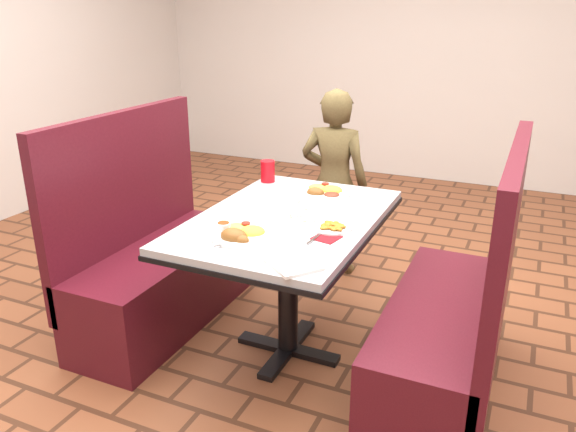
% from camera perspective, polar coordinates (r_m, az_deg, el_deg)
% --- Properties ---
extents(dining_table, '(0.81, 1.21, 0.75)m').
position_cam_1_polar(dining_table, '(2.69, -0.00, -1.92)').
color(dining_table, '#AFB1B3').
rests_on(dining_table, ground).
extents(booth_bench_left, '(0.47, 1.20, 1.17)m').
position_cam_1_polar(booth_bench_left, '(3.21, -13.17, -5.03)').
color(booth_bench_left, '#52121D').
rests_on(booth_bench_left, ground).
extents(booth_bench_right, '(0.47, 1.20, 1.17)m').
position_cam_1_polar(booth_bench_right, '(2.65, 16.26, -11.05)').
color(booth_bench_right, '#52121D').
rests_on(booth_bench_right, ground).
extents(diner_person, '(0.47, 0.33, 1.22)m').
position_cam_1_polar(diner_person, '(3.67, 4.69, 3.37)').
color(diner_person, brown).
rests_on(diner_person, ground).
extents(near_dinner_plate, '(0.27, 0.27, 0.08)m').
position_cam_1_polar(near_dinner_plate, '(2.41, -4.83, -1.52)').
color(near_dinner_plate, white).
rests_on(near_dinner_plate, dining_table).
extents(far_dinner_plate, '(0.28, 0.28, 0.07)m').
position_cam_1_polar(far_dinner_plate, '(2.97, 3.74, 2.69)').
color(far_dinner_plate, white).
rests_on(far_dinner_plate, dining_table).
extents(plantain_plate, '(0.17, 0.17, 0.03)m').
position_cam_1_polar(plantain_plate, '(2.50, 4.54, -1.14)').
color(plantain_plate, white).
rests_on(plantain_plate, dining_table).
extents(maroon_napkin, '(0.12, 0.12, 0.00)m').
position_cam_1_polar(maroon_napkin, '(2.41, 3.93, -2.22)').
color(maroon_napkin, maroon).
rests_on(maroon_napkin, dining_table).
extents(spoon_utensil, '(0.02, 0.13, 0.00)m').
position_cam_1_polar(spoon_utensil, '(2.39, 2.65, -2.33)').
color(spoon_utensil, silver).
rests_on(spoon_utensil, dining_table).
extents(red_tumbler, '(0.08, 0.08, 0.12)m').
position_cam_1_polar(red_tumbler, '(3.18, -2.07, 4.57)').
color(red_tumbler, red).
rests_on(red_tumbler, dining_table).
extents(paper_napkin, '(0.28, 0.27, 0.01)m').
position_cam_1_polar(paper_napkin, '(2.16, 0.34, -4.75)').
color(paper_napkin, white).
rests_on(paper_napkin, dining_table).
extents(knife_utensil, '(0.02, 0.16, 0.00)m').
position_cam_1_polar(knife_utensil, '(2.42, -4.72, -1.91)').
color(knife_utensil, silver).
rests_on(knife_utensil, dining_table).
extents(fork_utensil, '(0.07, 0.13, 0.00)m').
position_cam_1_polar(fork_utensil, '(2.34, -6.05, -2.73)').
color(fork_utensil, silver).
rests_on(fork_utensil, dining_table).
extents(lettuce_shreds, '(0.28, 0.32, 0.00)m').
position_cam_1_polar(lettuce_shreds, '(2.70, 1.30, 0.30)').
color(lettuce_shreds, '#7FBB4B').
rests_on(lettuce_shreds, dining_table).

